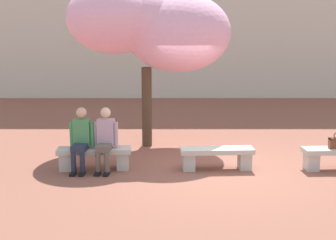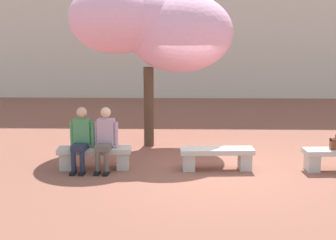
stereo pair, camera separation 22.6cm
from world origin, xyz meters
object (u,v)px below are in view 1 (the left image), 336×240
Objects in this scene: person_seated_right at (105,137)px; cherry_tree_main at (150,26)px; person_seated_left at (81,137)px; stone_bench_west_end at (95,155)px; stone_bench_near_west at (217,155)px.

cherry_tree_main reaches higher than person_seated_right.
person_seated_left is 1.00× the size of person_seated_right.
stone_bench_west_end is 0.48m from person_seated_left.
person_seated_left reaches higher than stone_bench_near_west.
stone_bench_near_west is 0.39× the size of cherry_tree_main.
stone_bench_near_west is at bearing 1.10° from person_seated_left.
stone_bench_near_west is 2.32m from person_seated_right.
person_seated_left and person_seated_right have the same top height.
person_seated_left is (-2.78, -0.05, 0.41)m from stone_bench_near_west.
person_seated_left is at bearing -178.90° from stone_bench_near_west.
cherry_tree_main is at bearing 58.22° from person_seated_left.
person_seated_right is (0.24, -0.05, 0.41)m from stone_bench_west_end.
cherry_tree_main is (1.34, 2.17, 2.23)m from person_seated_left.
person_seated_left reaches higher than stone_bench_west_end.
person_seated_left is 0.33× the size of cherry_tree_main.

